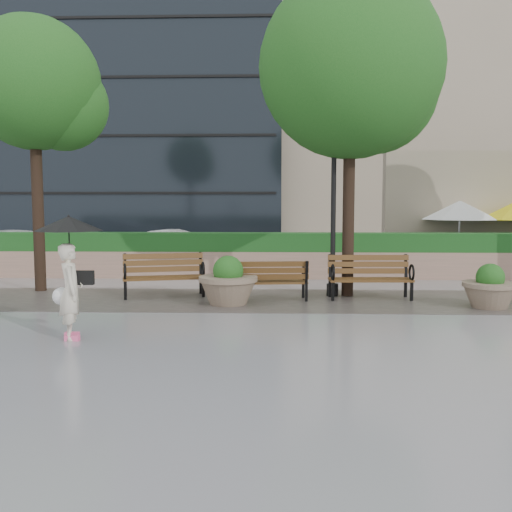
{
  "coord_description": "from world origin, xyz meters",
  "views": [
    {
      "loc": [
        0.77,
        -10.04,
        2.26
      ],
      "look_at": [
        0.33,
        2.25,
        1.1
      ],
      "focal_mm": 40.0,
      "sensor_mm": 36.0,
      "label": 1
    }
  ],
  "objects_px": {
    "planter_left": "(228,285)",
    "planter_right": "(490,291)",
    "car_left": "(25,248)",
    "car_right": "(176,247)",
    "bench_2": "(269,289)",
    "bench_3": "(370,286)",
    "pedestrian": "(70,265)",
    "bench_1": "(164,284)",
    "lamppost": "(333,228)"
  },
  "relations": [
    {
      "from": "bench_3",
      "to": "car_left",
      "type": "height_order",
      "value": "car_left"
    },
    {
      "from": "lamppost",
      "to": "pedestrian",
      "type": "xyz_separation_m",
      "value": [
        -4.76,
        -4.49,
        -0.42
      ]
    },
    {
      "from": "bench_1",
      "to": "planter_left",
      "type": "height_order",
      "value": "planter_left"
    },
    {
      "from": "planter_left",
      "to": "planter_right",
      "type": "xyz_separation_m",
      "value": [
        5.64,
        -0.23,
        -0.05
      ]
    },
    {
      "from": "bench_3",
      "to": "planter_right",
      "type": "distance_m",
      "value": 2.59
    },
    {
      "from": "bench_2",
      "to": "car_right",
      "type": "xyz_separation_m",
      "value": [
        -3.5,
        7.63,
        0.35
      ]
    },
    {
      "from": "planter_left",
      "to": "lamppost",
      "type": "relative_size",
      "value": 0.34
    },
    {
      "from": "bench_3",
      "to": "planter_left",
      "type": "xyz_separation_m",
      "value": [
        -3.25,
        -0.79,
        0.12
      ]
    },
    {
      "from": "bench_1",
      "to": "planter_right",
      "type": "height_order",
      "value": "bench_1"
    },
    {
      "from": "car_right",
      "to": "bench_2",
      "type": "bearing_deg",
      "value": -145.63
    },
    {
      "from": "planter_left",
      "to": "car_left",
      "type": "relative_size",
      "value": 0.3
    },
    {
      "from": "car_right",
      "to": "bench_3",
      "type": "bearing_deg",
      "value": -131.95
    },
    {
      "from": "bench_3",
      "to": "lamppost",
      "type": "height_order",
      "value": "lamppost"
    },
    {
      "from": "lamppost",
      "to": "car_right",
      "type": "relative_size",
      "value": 0.99
    },
    {
      "from": "bench_1",
      "to": "bench_2",
      "type": "distance_m",
      "value": 2.56
    },
    {
      "from": "lamppost",
      "to": "pedestrian",
      "type": "distance_m",
      "value": 6.56
    },
    {
      "from": "bench_1",
      "to": "car_left",
      "type": "height_order",
      "value": "car_left"
    },
    {
      "from": "lamppost",
      "to": "car_right",
      "type": "distance_m",
      "value": 8.63
    },
    {
      "from": "planter_left",
      "to": "car_right",
      "type": "relative_size",
      "value": 0.34
    },
    {
      "from": "planter_left",
      "to": "car_right",
      "type": "xyz_separation_m",
      "value": [
        -2.59,
        8.18,
        0.2
      ]
    },
    {
      "from": "bench_3",
      "to": "lamppost",
      "type": "bearing_deg",
      "value": 149.51
    },
    {
      "from": "car_left",
      "to": "planter_right",
      "type": "bearing_deg",
      "value": -126.39
    },
    {
      "from": "bench_1",
      "to": "bench_2",
      "type": "height_order",
      "value": "bench_1"
    },
    {
      "from": "car_right",
      "to": "pedestrian",
      "type": "height_order",
      "value": "pedestrian"
    },
    {
      "from": "bench_2",
      "to": "lamppost",
      "type": "height_order",
      "value": "lamppost"
    },
    {
      "from": "bench_1",
      "to": "bench_2",
      "type": "relative_size",
      "value": 1.13
    },
    {
      "from": "bench_3",
      "to": "bench_1",
      "type": "bearing_deg",
      "value": 175.89
    },
    {
      "from": "bench_1",
      "to": "planter_left",
      "type": "bearing_deg",
      "value": -44.74
    },
    {
      "from": "bench_2",
      "to": "car_left",
      "type": "distance_m",
      "value": 11.32
    },
    {
      "from": "bench_2",
      "to": "planter_left",
      "type": "bearing_deg",
      "value": 25.62
    },
    {
      "from": "planter_left",
      "to": "car_left",
      "type": "distance_m",
      "value": 11.0
    },
    {
      "from": "planter_left",
      "to": "planter_right",
      "type": "distance_m",
      "value": 5.64
    },
    {
      "from": "bench_2",
      "to": "pedestrian",
      "type": "xyz_separation_m",
      "value": [
        -3.25,
        -3.81,
        0.96
      ]
    },
    {
      "from": "bench_1",
      "to": "car_right",
      "type": "relative_size",
      "value": 0.53
    },
    {
      "from": "pedestrian",
      "to": "planter_right",
      "type": "bearing_deg",
      "value": -89.66
    },
    {
      "from": "bench_2",
      "to": "lamppost",
      "type": "bearing_deg",
      "value": -161.59
    },
    {
      "from": "pedestrian",
      "to": "car_left",
      "type": "bearing_deg",
      "value": 6.96
    },
    {
      "from": "bench_1",
      "to": "car_right",
      "type": "height_order",
      "value": "car_right"
    },
    {
      "from": "planter_left",
      "to": "bench_2",
      "type": "bearing_deg",
      "value": 31.48
    },
    {
      "from": "bench_3",
      "to": "planter_right",
      "type": "xyz_separation_m",
      "value": [
        2.38,
        -1.02,
        0.07
      ]
    },
    {
      "from": "bench_2",
      "to": "bench_3",
      "type": "height_order",
      "value": "bench_3"
    },
    {
      "from": "car_left",
      "to": "car_right",
      "type": "bearing_deg",
      "value": -90.16
    },
    {
      "from": "planter_right",
      "to": "car_right",
      "type": "height_order",
      "value": "car_right"
    },
    {
      "from": "car_left",
      "to": "bench_2",
      "type": "bearing_deg",
      "value": -134.92
    },
    {
      "from": "pedestrian",
      "to": "car_right",
      "type": "bearing_deg",
      "value": -19.17
    },
    {
      "from": "car_left",
      "to": "pedestrian",
      "type": "xyz_separation_m",
      "value": [
        5.62,
        -10.84,
        0.6
      ]
    },
    {
      "from": "car_right",
      "to": "pedestrian",
      "type": "distance_m",
      "value": 11.45
    },
    {
      "from": "planter_right",
      "to": "car_right",
      "type": "xyz_separation_m",
      "value": [
        -8.23,
        8.41,
        0.25
      ]
    },
    {
      "from": "bench_3",
      "to": "car_left",
      "type": "xyz_separation_m",
      "value": [
        -11.21,
        6.8,
        0.33
      ]
    },
    {
      "from": "lamppost",
      "to": "car_left",
      "type": "distance_m",
      "value": 12.21
    }
  ]
}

